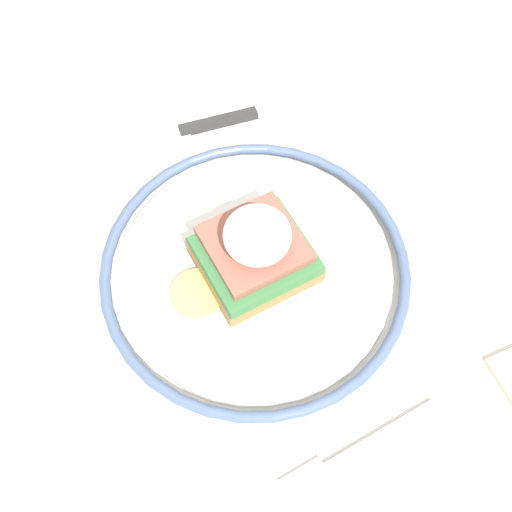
# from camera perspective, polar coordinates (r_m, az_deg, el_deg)

# --- Properties ---
(ground_plane) EXTENTS (6.00, 6.00, 0.00)m
(ground_plane) POSITION_cam_1_polar(r_m,az_deg,el_deg) (1.29, 1.16, -16.33)
(ground_plane) COLOR gray
(dining_table) EXTENTS (0.92, 0.90, 0.75)m
(dining_table) POSITION_cam_1_polar(r_m,az_deg,el_deg) (0.68, 2.11, -4.91)
(dining_table) COLOR beige
(dining_table) RESTS_ON ground_plane
(plate) EXTENTS (0.27, 0.27, 0.02)m
(plate) POSITION_cam_1_polar(r_m,az_deg,el_deg) (0.56, 0.00, -1.32)
(plate) COLOR white
(plate) RESTS_ON dining_table
(sandwich) EXTENTS (0.08, 0.13, 0.08)m
(sandwich) POSITION_cam_1_polar(r_m,az_deg,el_deg) (0.53, -0.07, 0.32)
(sandwich) COLOR #9E703D
(sandwich) RESTS_ON plate
(fork) EXTENTS (0.02, 0.14, 0.00)m
(fork) POSITION_cam_1_polar(r_m,az_deg,el_deg) (0.52, 8.66, -16.95)
(fork) COLOR silver
(fork) RESTS_ON dining_table
(knife) EXTENTS (0.05, 0.18, 0.01)m
(knife) POSITION_cam_1_polar(r_m,az_deg,el_deg) (0.66, -6.38, 11.01)
(knife) COLOR #2D2D2D
(knife) RESTS_ON dining_table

